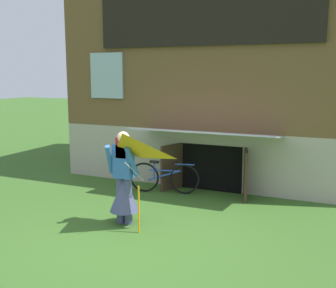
% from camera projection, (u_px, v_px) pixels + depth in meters
% --- Properties ---
extents(ground_plane, '(60.00, 60.00, 0.00)m').
position_uv_depth(ground_plane, '(142.00, 234.00, 7.02)').
color(ground_plane, '#386023').
extents(log_house, '(7.40, 5.80, 5.47)m').
position_uv_depth(log_house, '(232.00, 70.00, 11.38)').
color(log_house, '#ADA393').
rests_on(log_house, ground_plane).
extents(person, '(0.61, 0.53, 1.66)m').
position_uv_depth(person, '(124.00, 185.00, 7.40)').
color(person, '#474C75').
rests_on(person, ground_plane).
extents(kite, '(0.96, 1.03, 1.58)m').
position_uv_depth(kite, '(123.00, 159.00, 6.65)').
color(kite, orange).
rests_on(kite, ground_plane).
extents(bicycle_blue, '(1.56, 0.40, 0.73)m').
position_uv_depth(bicycle_blue, '(164.00, 177.00, 9.36)').
color(bicycle_blue, black).
rests_on(bicycle_blue, ground_plane).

